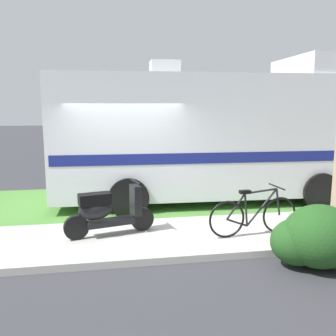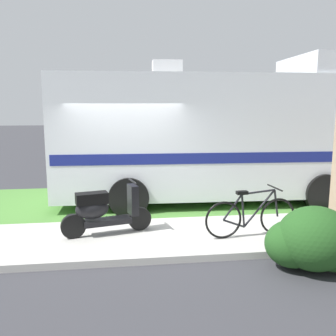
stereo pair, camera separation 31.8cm
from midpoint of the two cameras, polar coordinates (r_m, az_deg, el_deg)
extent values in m
plane|color=#38383D|center=(7.94, -7.56, -8.41)|extent=(80.00, 80.00, 0.00)
cube|color=beige|center=(6.79, -7.17, -11.05)|extent=(24.00, 2.00, 0.12)
cube|color=#4C8438|center=(9.37, -7.92, -5.35)|extent=(24.00, 3.40, 0.08)
cube|color=silver|center=(9.43, 5.55, 5.24)|extent=(7.79, 2.79, 2.86)
cube|color=silver|center=(10.52, 22.08, 14.22)|extent=(1.88, 2.46, 0.50)
cube|color=navy|center=(9.47, 5.51, 2.65)|extent=(7.63, 2.80, 0.24)
cube|color=silver|center=(9.25, -1.53, 15.19)|extent=(0.72, 0.62, 0.36)
cylinder|color=black|center=(11.49, 15.71, -0.72)|extent=(0.91, 0.31, 0.90)
cylinder|color=black|center=(9.36, 21.58, -3.37)|extent=(0.91, 0.31, 0.90)
cylinder|color=black|center=(10.55, -7.38, -1.34)|extent=(0.91, 0.31, 0.90)
cylinder|color=black|center=(8.19, -7.24, -4.57)|extent=(0.91, 0.31, 0.90)
cylinder|color=black|center=(7.02, -5.35, -7.88)|extent=(0.45, 0.20, 0.44)
cylinder|color=black|center=(6.76, -15.38, -8.90)|extent=(0.45, 0.20, 0.44)
cube|color=black|center=(6.86, -10.27, -8.25)|extent=(0.90, 0.48, 0.10)
cube|color=black|center=(6.68, -12.64, -4.72)|extent=(0.61, 0.39, 0.20)
ellipsoid|color=black|center=(6.73, -12.58, -6.37)|extent=(0.65, 0.44, 0.36)
cube|color=black|center=(6.88, -6.37, -4.97)|extent=(0.21, 0.34, 0.56)
cylinder|color=black|center=(6.80, -6.43, -2.12)|extent=(0.16, 0.49, 0.04)
sphere|color=white|center=(6.84, -6.40, -3.51)|extent=(0.12, 0.12, 0.12)
torus|color=black|center=(7.09, 15.65, -7.04)|extent=(0.68, 0.10, 0.68)
torus|color=black|center=(6.63, 7.76, -7.91)|extent=(0.68, 0.10, 0.68)
cylinder|color=black|center=(6.87, 13.07, -5.96)|extent=(0.59, 0.09, 0.68)
cylinder|color=black|center=(6.74, 10.68, -6.40)|extent=(0.10, 0.04, 0.61)
cylinder|color=black|center=(6.78, 12.93, -3.53)|extent=(0.63, 0.09, 0.09)
cylinder|color=black|center=(6.73, 9.32, -8.37)|extent=(0.41, 0.07, 0.19)
cylinder|color=black|center=(6.63, 9.14, -5.92)|extent=(0.36, 0.07, 0.47)
cylinder|color=black|center=(7.00, 15.45, -5.11)|extent=(0.12, 0.05, 0.51)
cube|color=black|center=(6.64, 10.53, -3.68)|extent=(0.21, 0.12, 0.06)
cylinder|color=black|center=(6.91, 15.26, -2.82)|extent=(0.07, 0.52, 0.03)
cube|color=silver|center=(14.43, 12.23, 3.85)|extent=(2.48, 2.10, 1.52)
cube|color=black|center=(14.39, 12.30, 5.68)|extent=(2.37, 2.12, 0.44)
cube|color=silver|center=(13.57, 1.99, 2.16)|extent=(3.01, 2.13, 0.80)
cylinder|color=black|center=(15.44, 11.29, 1.78)|extent=(0.77, 0.28, 0.76)
cylinder|color=black|center=(13.74, 14.50, 0.70)|extent=(0.77, 0.28, 0.76)
cylinder|color=black|center=(14.45, -0.30, 1.43)|extent=(0.77, 0.28, 0.76)
cylinder|color=black|center=(12.62, 1.57, 0.22)|extent=(0.77, 0.28, 0.76)
ellipsoid|color=#23511E|center=(6.02, 21.06, -9.85)|extent=(1.13, 1.02, 0.96)
ellipsoid|color=#23511E|center=(6.02, 18.08, -10.83)|extent=(0.85, 0.76, 0.72)
camera|label=1|loc=(0.16, -91.13, -0.19)|focal=39.29mm
camera|label=2|loc=(0.16, 88.87, 0.19)|focal=39.29mm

